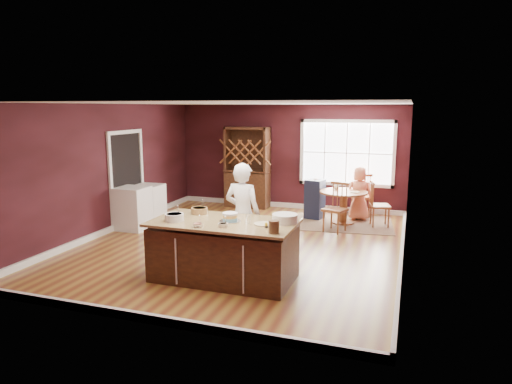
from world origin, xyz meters
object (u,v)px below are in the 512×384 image
Objects in this scene: chair_east at (380,204)px; toddler at (314,184)px; layer_cake at (230,217)px; dryer at (149,204)px; hutch at (247,167)px; baker at (243,215)px; high_chair at (315,198)px; chair_south at (335,207)px; chair_north at (361,194)px; dining_table at (343,201)px; seated_woman at (359,193)px; washer at (133,208)px; kitchen_island at (224,251)px.

chair_east is 3.96× the size of toddler.
chair_east is at bearing -12.51° from toddler.
layer_cake is 0.37× the size of dryer.
chair_east is at bearing 14.76° from dryer.
chair_east is 0.49× the size of hutch.
layer_cake is 4.15m from dryer.
baker is 1.77× the size of high_chair.
chair_east is 3.66m from hutch.
chair_north is at bearing 96.43° from chair_south.
hutch is (-2.98, 0.15, 0.51)m from chair_north.
dining_table is 0.99× the size of chair_north.
baker is at bearing -33.34° from dryer.
seated_woman is 3.05m from hutch.
dryer is (0.00, 0.64, -0.02)m from washer.
hutch is at bearing 160.21° from dining_table.
chair_north is at bearing 31.36° from washer.
layer_cake is 0.32× the size of chair_east.
chair_east is 0.95m from chair_north.
dining_table is 0.87m from toddler.
chair_east is 1.05× the size of high_chair.
kitchen_island is 4.24m from dining_table.
chair_north reaches higher than chair_east.
chair_north is at bearing 23.65° from toddler.
chair_north is 3.03m from hutch.
hutch reaches higher than kitchen_island.
toddler is at bearing 140.81° from chair_south.
washer is at bearing 14.83° from chair_north.
layer_cake reaches higher than dining_table.
chair_north is 1.16m from high_chair.
layer_cake reaches higher than kitchen_island.
chair_south reaches higher than layer_cake.
chair_south is (1.13, 2.58, -0.34)m from baker.
dryer is (-4.20, -0.56, -0.10)m from chair_south.
seated_woman is 0.60× the size of hutch.
washer is at bearing -155.17° from dining_table.
high_chair is at bearing -19.77° from hutch.
dryer is at bearing 8.62° from chair_north.
chair_east is (2.06, 4.05, 0.08)m from kitchen_island.
high_chair is at bearing 11.96° from chair_north.
seated_woman reaches higher than toddler.
chair_south is 1.34m from toddler.
baker is (-1.20, -3.36, 0.34)m from dining_table.
layer_cake is at bearing 15.87° from kitchen_island.
chair_east is 0.69m from seated_woman.
layer_cake reaches higher than washer.
chair_east is 1.17m from chair_south.
dining_table is at bearing 74.01° from layer_cake.
dining_table is 0.81m from chair_east.
toddler is at bearing 63.48° from chair_east.
chair_east is 0.81× the size of seated_woman.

